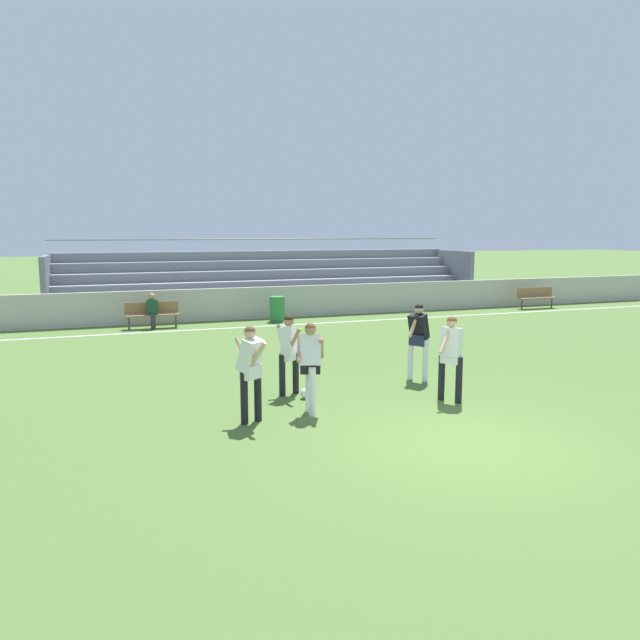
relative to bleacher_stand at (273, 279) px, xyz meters
The scene contains 14 objects.
ground_plane 17.53m from the bleacher_stand, 95.46° to the right, with size 160.00×160.00×0.00m, color #4C6B30.
field_line_sideline 5.22m from the bleacher_stand, 109.16° to the right, with size 44.00×0.12×0.01m, color white.
sideline_wall 3.36m from the bleacher_stand, 120.33° to the right, with size 48.00×0.16×1.20m, color #BCB7AD.
bleacher_stand is the anchor object (origin of this frame).
bench_centre_sideline 11.40m from the bleacher_stand, 19.93° to the right, with size 1.80×0.40×0.90m.
bench_far_right 6.65m from the bleacher_stand, 144.05° to the right, with size 1.80×0.40×0.90m.
trash_bin 4.00m from the bleacher_stand, 102.96° to the right, with size 0.56×0.56×0.93m, color #2D7F3D.
spectator_seated 6.70m from the bleacher_stand, 143.24° to the right, with size 0.36×0.42×1.21m.
player_white_wide_right 15.50m from the bleacher_stand, 102.82° to the right, with size 0.62×0.50×1.68m.
player_white_on_ball 14.15m from the bleacher_stand, 104.02° to the right, with size 0.53×0.68×1.64m.
player_dark_pressing_high 13.55m from the bleacher_stand, 91.58° to the right, with size 0.72×0.50×1.72m.
player_white_dropping_back 15.28m from the bleacher_stand, 92.28° to the right, with size 0.78×0.47×1.69m.
player_white_deep_cover 15.93m from the bleacher_stand, 106.71° to the right, with size 0.53×0.69×1.71m.
soccer_ball 14.54m from the bleacher_stand, 102.77° to the right, with size 0.22×0.22×0.22m, color white.
Camera 1 is at (-5.26, -7.93, 3.31)m, focal length 34.23 mm.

